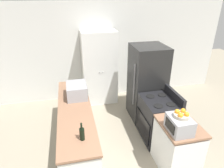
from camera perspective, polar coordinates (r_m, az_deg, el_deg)
wall_back at (r=5.49m, az=-3.57°, el=9.14°), size 7.00×0.06×2.60m
counter_left at (r=3.96m, az=-10.09°, el=-12.48°), size 0.60×2.46×0.88m
counter_right at (r=3.70m, az=17.95°, el=-16.70°), size 0.60×0.74×0.88m
pantry_cabinet at (r=5.28m, az=-3.62°, el=4.63°), size 0.88×0.58×1.93m
stove at (r=4.23m, az=13.04°, el=-9.68°), size 0.66×0.79×1.04m
refrigerator at (r=4.68m, az=9.89°, el=0.26°), size 0.75×0.76×1.75m
microwave at (r=4.02m, az=-10.02°, el=-1.86°), size 0.40×0.49×0.27m
wine_bottle at (r=2.94m, az=-8.57°, el=-13.85°), size 0.07×0.07×0.28m
toaster_oven at (r=3.20m, az=18.68°, el=-10.91°), size 0.32×0.39×0.25m
fruit_bowl at (r=3.13m, az=19.27°, el=-8.22°), size 0.23×0.23×0.11m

